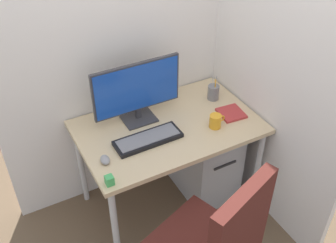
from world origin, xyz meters
TOP-DOWN VIEW (x-y plane):
  - ground_plane at (0.00, 0.00)m, footprint 8.00×8.00m
  - wall_back at (0.00, 0.41)m, footprint 2.09×0.04m
  - wall_side_right at (0.64, -0.12)m, footprint 0.04×1.64m
  - desk at (0.00, 0.00)m, footprint 1.21×0.76m
  - office_chair at (-0.16, -0.83)m, footprint 0.64×0.65m
  - filing_cabinet at (0.32, 0.02)m, footprint 0.37×0.55m
  - monitor at (-0.15, 0.16)m, footprint 0.61×0.18m
  - keyboard at (-0.19, -0.08)m, footprint 0.44×0.16m
  - mouse at (-0.51, -0.14)m, footprint 0.06×0.09m
  - pen_holder at (0.44, 0.13)m, footprint 0.08×0.08m
  - notebook at (0.45, -0.10)m, footprint 0.18×0.19m
  - coffee_mug at (0.27, -0.16)m, footprint 0.11×0.08m
  - desk_clamp_accessory at (-0.55, -0.32)m, footprint 0.05×0.05m

SIDE VIEW (x-z plane):
  - ground_plane at x=0.00m, z-range 0.00..0.00m
  - filing_cabinet at x=0.32m, z-range 0.00..0.65m
  - office_chair at x=-0.16m, z-range 0.04..1.11m
  - desk at x=0.00m, z-range 0.30..1.06m
  - notebook at x=0.45m, z-range 0.75..0.77m
  - keyboard at x=-0.19m, z-range 0.75..0.79m
  - mouse at x=-0.51m, z-range 0.75..0.80m
  - desk_clamp_accessory at x=-0.55m, z-range 0.75..0.81m
  - coffee_mug at x=0.27m, z-range 0.76..0.85m
  - pen_holder at x=0.44m, z-range 0.72..0.91m
  - monitor at x=-0.15m, z-range 0.78..1.21m
  - wall_back at x=0.00m, z-range 0.00..2.80m
  - wall_side_right at x=0.64m, z-range 0.00..2.80m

